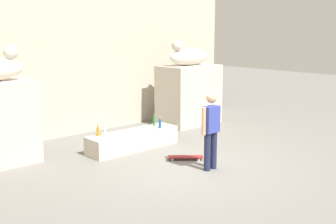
{
  "coord_description": "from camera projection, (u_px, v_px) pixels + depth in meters",
  "views": [
    {
      "loc": [
        -6.41,
        -6.24,
        2.99
      ],
      "look_at": [
        0.09,
        0.85,
        1.1
      ],
      "focal_mm": 46.12,
      "sensor_mm": 36.0,
      "label": 1
    }
  ],
  "objects": [
    {
      "name": "ground_plane",
      "position": [
        191.0,
        168.0,
        9.34
      ],
      "size": [
        40.0,
        40.0,
        0.0
      ],
      "primitive_type": "plane",
      "color": "slate"
    },
    {
      "name": "facade_wall",
      "position": [
        75.0,
        14.0,
        12.02
      ],
      "size": [
        11.08,
        0.6,
        6.72
      ],
      "primitive_type": "cube",
      "color": "#B5AF9D",
      "rests_on": "ground_plane"
    },
    {
      "name": "pedestal_right",
      "position": [
        189.0,
        95.0,
        13.48
      ],
      "size": [
        1.84,
        1.16,
        1.84
      ],
      "primitive_type": "cube",
      "color": "beige",
      "rests_on": "ground_plane"
    },
    {
      "name": "statue_reclining_right",
      "position": [
        188.0,
        56.0,
        13.22
      ],
      "size": [
        1.62,
        0.64,
        0.78
      ],
      "rotation": [
        0.0,
        0.0,
        3.19
      ],
      "color": "beige",
      "rests_on": "pedestal_right"
    },
    {
      "name": "ledge_block",
      "position": [
        133.0,
        140.0,
        10.77
      ],
      "size": [
        2.46,
        0.65,
        0.45
      ],
      "primitive_type": "cube",
      "color": "beige",
      "rests_on": "ground_plane"
    },
    {
      "name": "skater",
      "position": [
        211.0,
        127.0,
        9.06
      ],
      "size": [
        0.54,
        0.23,
        1.67
      ],
      "rotation": [
        0.0,
        0.0,
        6.28
      ],
      "color": "#1E233F",
      "rests_on": "ground_plane"
    },
    {
      "name": "skateboard",
      "position": [
        186.0,
        157.0,
        9.9
      ],
      "size": [
        0.73,
        0.69,
        0.08
      ],
      "rotation": [
        0.0,
        0.0,
        5.54
      ],
      "color": "maroon",
      "rests_on": "ground_plane"
    },
    {
      "name": "bottle_green",
      "position": [
        154.0,
        121.0,
        11.34
      ],
      "size": [
        0.06,
        0.06,
        0.29
      ],
      "color": "#1E722D",
      "rests_on": "ledge_block"
    },
    {
      "name": "bottle_clear",
      "position": [
        105.0,
        131.0,
        10.27
      ],
      "size": [
        0.06,
        0.06,
        0.31
      ],
      "color": "silver",
      "rests_on": "ledge_block"
    },
    {
      "name": "bottle_blue",
      "position": [
        160.0,
        124.0,
        11.05
      ],
      "size": [
        0.07,
        0.07,
        0.29
      ],
      "color": "#194C99",
      "rests_on": "ledge_block"
    },
    {
      "name": "bottle_orange",
      "position": [
        98.0,
        131.0,
        10.27
      ],
      "size": [
        0.07,
        0.07,
        0.26
      ],
      "color": "orange",
      "rests_on": "ledge_block"
    }
  ]
}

